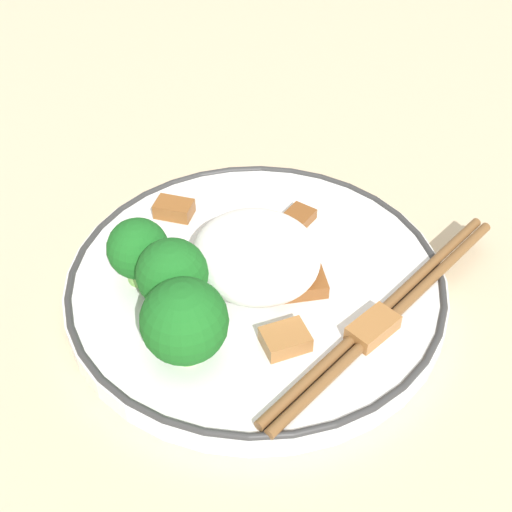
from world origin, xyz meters
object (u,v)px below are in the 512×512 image
chopsticks (388,313)px  broccoli_back_left (138,250)px  broccoli_back_right (184,322)px  plate (256,284)px  broccoli_back_center (169,271)px

chopsticks → broccoli_back_left: bearing=135.7°
broccoli_back_right → chopsticks: 0.13m
broccoli_back_left → broccoli_back_right: (-0.01, -0.08, 0.00)m
plate → chopsticks: 0.09m
broccoli_back_left → broccoli_back_right: bearing=-94.0°
broccoli_back_right → broccoli_back_center: bearing=75.3°
plate → broccoli_back_left: broccoli_back_left is taller
plate → broccoli_back_center: (-0.06, 0.00, 0.04)m
broccoli_back_left → broccoli_back_center: (0.01, -0.04, 0.01)m
chopsticks → broccoli_back_center: bearing=144.9°
broccoli_back_center → plate: bearing=-4.3°
broccoli_back_left → chopsticks: (0.12, -0.12, -0.02)m
plate → chopsticks: (0.05, -0.08, 0.01)m
broccoli_back_center → broccoli_back_left: bearing=98.3°
broccoli_back_right → plate: bearing=26.5°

